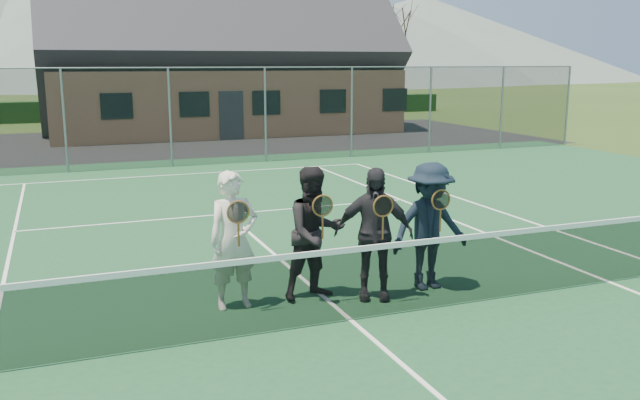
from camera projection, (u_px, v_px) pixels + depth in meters
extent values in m
plane|color=#2D4518|center=(145.00, 144.00, 26.66)|extent=(220.00, 220.00, 0.00)
cube|color=#1C4C2B|center=(351.00, 321.00, 8.41)|extent=(30.00, 30.00, 0.02)
cube|color=black|center=(36.00, 148.00, 25.23)|extent=(40.00, 12.00, 0.01)
cube|color=black|center=(117.00, 110.00, 37.50)|extent=(40.00, 1.20, 1.10)
cone|color=slate|center=(215.00, 8.00, 100.02)|extent=(120.00, 120.00, 22.00)
cone|color=slate|center=(422.00, 38.00, 113.30)|extent=(90.00, 90.00, 14.00)
cube|color=white|center=(182.00, 174.00, 19.25)|extent=(10.97, 0.06, 0.01)
cube|color=white|center=(608.00, 282.00, 9.87)|extent=(0.06, 23.77, 0.01)
cube|color=white|center=(228.00, 214.00, 14.25)|extent=(8.23, 0.06, 0.01)
cube|color=white|center=(351.00, 320.00, 8.41)|extent=(0.06, 12.80, 0.01)
cube|color=black|center=(351.00, 285.00, 8.32)|extent=(11.60, 0.02, 0.88)
cube|color=white|center=(351.00, 250.00, 8.22)|extent=(11.60, 0.03, 0.07)
cylinder|color=slate|center=(64.00, 121.00, 19.36)|extent=(0.07, 0.07, 3.00)
cylinder|color=slate|center=(170.00, 118.00, 20.43)|extent=(0.07, 0.07, 3.00)
cylinder|color=slate|center=(265.00, 115.00, 21.50)|extent=(0.07, 0.07, 3.00)
cylinder|color=slate|center=(352.00, 113.00, 22.57)|extent=(0.07, 0.07, 3.00)
cylinder|color=slate|center=(430.00, 110.00, 23.64)|extent=(0.07, 0.07, 3.00)
cylinder|color=slate|center=(502.00, 108.00, 24.71)|extent=(0.07, 0.07, 3.00)
cylinder|color=slate|center=(567.00, 106.00, 25.78)|extent=(0.07, 0.07, 3.00)
cube|color=black|center=(170.00, 118.00, 20.43)|extent=(30.00, 0.03, 3.00)
cylinder|color=slate|center=(168.00, 68.00, 20.13)|extent=(30.00, 0.04, 0.04)
cube|color=#9E6B4C|center=(221.00, 101.00, 31.46)|extent=(15.00, 8.00, 2.80)
pyramid|color=#2D2D33|center=(218.00, 6.00, 30.60)|extent=(15.60, 8.20, 4.10)
cube|color=#2D2D33|center=(231.00, 116.00, 27.69)|extent=(1.00, 0.06, 2.00)
cube|color=black|center=(117.00, 106.00, 25.99)|extent=(1.20, 0.06, 1.00)
cube|color=black|center=(194.00, 104.00, 27.05)|extent=(1.20, 0.06, 1.00)
cube|color=black|center=(266.00, 103.00, 28.12)|extent=(1.20, 0.06, 1.00)
cube|color=black|center=(333.00, 101.00, 29.19)|extent=(1.20, 0.06, 1.00)
cube|color=black|center=(395.00, 100.00, 30.26)|extent=(1.20, 0.06, 1.00)
cylinder|color=#372614|center=(150.00, 84.00, 38.85)|extent=(0.22, 0.22, 3.85)
cylinder|color=#352213|center=(313.00, 82.00, 42.42)|extent=(0.22, 0.22, 3.85)
cylinder|color=#362013|center=(398.00, 81.00, 44.55)|extent=(0.22, 0.22, 3.85)
imported|color=silver|center=(234.00, 240.00, 8.70)|extent=(0.68, 0.47, 1.80)
torus|color=brown|center=(238.00, 212.00, 8.37)|extent=(0.29, 0.02, 0.29)
cylinder|color=black|center=(238.00, 212.00, 8.37)|extent=(0.25, 0.00, 0.25)
cylinder|color=brown|center=(239.00, 234.00, 8.42)|extent=(0.03, 0.03, 0.32)
imported|color=black|center=(315.00, 233.00, 9.06)|extent=(0.96, 0.80, 1.80)
torus|color=brown|center=(323.00, 206.00, 8.73)|extent=(0.29, 0.02, 0.29)
cylinder|color=black|center=(323.00, 206.00, 8.73)|extent=(0.25, 0.00, 0.25)
cylinder|color=brown|center=(323.00, 227.00, 8.79)|extent=(0.03, 0.03, 0.32)
imported|color=#232227|center=(374.00, 234.00, 9.04)|extent=(1.14, 0.83, 1.80)
torus|color=brown|center=(383.00, 206.00, 8.71)|extent=(0.29, 0.02, 0.29)
cylinder|color=black|center=(383.00, 206.00, 8.71)|extent=(0.25, 0.00, 0.25)
cylinder|color=brown|center=(383.00, 227.00, 8.76)|extent=(0.03, 0.03, 0.32)
imported|color=black|center=(430.00, 226.00, 9.44)|extent=(1.18, 0.69, 1.80)
torus|color=brown|center=(441.00, 200.00, 9.11)|extent=(0.29, 0.02, 0.29)
cylinder|color=black|center=(441.00, 200.00, 9.11)|extent=(0.25, 0.00, 0.25)
cylinder|color=brown|center=(440.00, 220.00, 9.16)|extent=(0.03, 0.03, 0.32)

